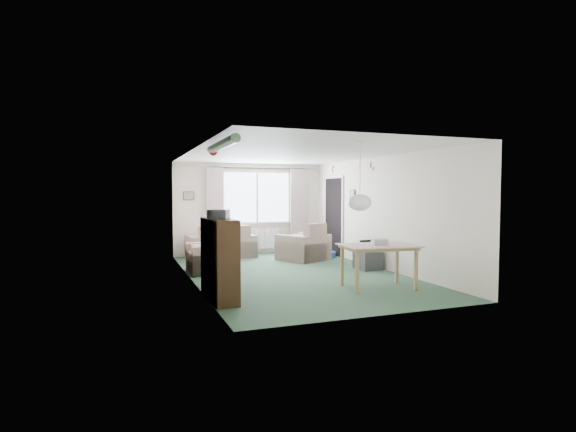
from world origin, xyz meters
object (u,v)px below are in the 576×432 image
object	(u,v)px
sofa	(221,241)
tv_cube	(368,258)
armchair_corner	(303,241)
armchair_left	(211,252)
dining_table	(378,267)
coffee_table	(238,249)
bookshelf	(219,260)
houseplant	(219,251)
pet_bed	(322,254)

from	to	relation	value
sofa	tv_cube	world-z (taller)	sofa
sofa	armchair_corner	size ratio (longest dim) A/B	1.61
armchair_left	dining_table	size ratio (longest dim) A/B	0.82
sofa	coffee_table	world-z (taller)	sofa
armchair_corner	armchair_left	xyz separation A→B (m)	(-2.40, -0.89, -0.03)
armchair_corner	sofa	bearing A→B (deg)	-57.50
sofa	bookshelf	world-z (taller)	bookshelf
armchair_corner	tv_cube	bearing A→B (deg)	89.33
armchair_corner	houseplant	world-z (taller)	houseplant
armchair_corner	houseplant	xyz separation A→B (m)	(-2.55, -2.38, 0.16)
sofa	bookshelf	bearing A→B (deg)	73.08
armchair_left	pet_bed	xyz separation A→B (m)	(3.06, 1.22, -0.36)
tv_cube	coffee_table	bearing A→B (deg)	125.75
armchair_left	bookshelf	world-z (taller)	bookshelf
dining_table	pet_bed	distance (m)	3.80
coffee_table	sofa	bearing A→B (deg)	180.00
houseplant	pet_bed	xyz separation A→B (m)	(3.21, 2.71, -0.55)
armchair_corner	tv_cube	xyz separation A→B (m)	(0.80, -1.68, -0.23)
coffee_table	houseplant	xyz separation A→B (m)	(-1.20, -3.46, 0.42)
armchair_left	coffee_table	world-z (taller)	armchair_left
dining_table	houseplant	bearing A→B (deg)	158.15
coffee_table	pet_bed	distance (m)	2.15
bookshelf	dining_table	xyz separation A→B (m)	(2.73, -0.04, -0.26)
armchair_corner	coffee_table	bearing A→B (deg)	-64.85
sofa	armchair_corner	world-z (taller)	armchair_corner
bookshelf	coffee_table	bearing A→B (deg)	69.05
sofa	pet_bed	size ratio (longest dim) A/B	2.41
houseplant	pet_bed	world-z (taller)	houseplant
sofa	armchair_corner	xyz separation A→B (m)	(1.78, -1.08, 0.04)
armchair_left	coffee_table	distance (m)	2.24
armchair_corner	dining_table	bearing A→B (deg)	63.63
houseplant	pet_bed	distance (m)	4.24
sofa	dining_table	size ratio (longest dim) A/B	1.42
coffee_table	tv_cube	world-z (taller)	tv_cube
dining_table	tv_cube	world-z (taller)	dining_table
sofa	tv_cube	size ratio (longest dim) A/B	3.28
bookshelf	armchair_left	bearing A→B (deg)	78.58
armchair_corner	pet_bed	xyz separation A→B (m)	(0.66, 0.33, -0.39)
bookshelf	dining_table	distance (m)	2.74
armchair_corner	bookshelf	world-z (taller)	bookshelf
tv_cube	pet_bed	xyz separation A→B (m)	(-0.14, 2.01, -0.16)
armchair_corner	armchair_left	world-z (taller)	armchair_corner
dining_table	sofa	bearing A→B (deg)	111.52
tv_cube	houseplant	bearing A→B (deg)	-170.34
armchair_left	sofa	bearing A→B (deg)	161.63
coffee_table	pet_bed	size ratio (longest dim) A/B	1.29
armchair_corner	dining_table	xyz separation A→B (m)	(-0.01, -3.40, -0.09)
houseplant	tv_cube	size ratio (longest dim) A/B	2.48
sofa	pet_bed	bearing A→B (deg)	158.23
houseplant	dining_table	xyz separation A→B (m)	(2.54, -1.02, -0.26)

